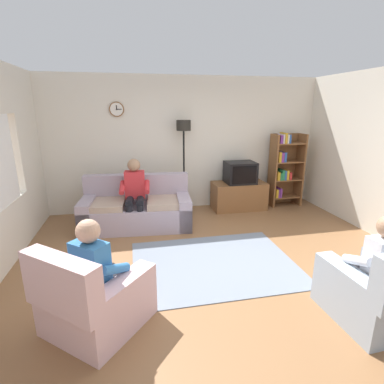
# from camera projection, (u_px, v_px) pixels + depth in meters

# --- Properties ---
(ground_plane) EXTENTS (12.00, 12.00, 0.00)m
(ground_plane) POSITION_uv_depth(u_px,v_px,m) (223.00, 266.00, 4.03)
(ground_plane) COLOR #8C603D
(back_wall_assembly) EXTENTS (6.20, 0.17, 2.70)m
(back_wall_assembly) POSITION_uv_depth(u_px,v_px,m) (186.00, 144.00, 6.16)
(back_wall_assembly) COLOR silver
(back_wall_assembly) RESTS_ON ground_plane
(couch) EXTENTS (1.97, 1.03, 0.90)m
(couch) POSITION_uv_depth(u_px,v_px,m) (137.00, 210.00, 5.32)
(couch) COLOR #A899A8
(couch) RESTS_ON ground_plane
(tv_stand) EXTENTS (1.10, 0.56, 0.57)m
(tv_stand) POSITION_uv_depth(u_px,v_px,m) (239.00, 196.00, 6.27)
(tv_stand) COLOR brown
(tv_stand) RESTS_ON ground_plane
(tv) EXTENTS (0.60, 0.49, 0.44)m
(tv) POSITION_uv_depth(u_px,v_px,m) (240.00, 172.00, 6.11)
(tv) COLOR black
(tv) RESTS_ON tv_stand
(bookshelf) EXTENTS (0.68, 0.36, 1.58)m
(bookshelf) POSITION_uv_depth(u_px,v_px,m) (284.00, 168.00, 6.39)
(bookshelf) COLOR brown
(bookshelf) RESTS_ON ground_plane
(floor_lamp) EXTENTS (0.28, 0.28, 1.85)m
(floor_lamp) POSITION_uv_depth(u_px,v_px,m) (184.00, 141.00, 5.82)
(floor_lamp) COLOR black
(floor_lamp) RESTS_ON ground_plane
(armchair_near_window) EXTENTS (1.18, 1.19, 0.90)m
(armchair_near_window) POSITION_uv_depth(u_px,v_px,m) (95.00, 300.00, 2.86)
(armchair_near_window) COLOR beige
(armchair_near_window) RESTS_ON ground_plane
(armchair_near_bookshelf) EXTENTS (0.83, 0.91, 0.90)m
(armchair_near_bookshelf) POSITION_uv_depth(u_px,v_px,m) (377.00, 294.00, 2.95)
(armchair_near_bookshelf) COLOR #9EADBC
(armchair_near_bookshelf) RESTS_ON ground_plane
(area_rug) EXTENTS (2.20, 1.70, 0.01)m
(area_rug) POSITION_uv_depth(u_px,v_px,m) (214.00, 263.00, 4.10)
(area_rug) COLOR slate
(area_rug) RESTS_ON ground_plane
(person_on_couch) EXTENTS (0.54, 0.56, 1.24)m
(person_on_couch) POSITION_uv_depth(u_px,v_px,m) (135.00, 191.00, 5.11)
(person_on_couch) COLOR red
(person_on_couch) RESTS_ON ground_plane
(person_in_left_armchair) EXTENTS (0.63, 0.64, 1.12)m
(person_in_left_armchair) POSITION_uv_depth(u_px,v_px,m) (99.00, 267.00, 2.84)
(person_in_left_armchair) COLOR #3372B2
(person_in_left_armchair) RESTS_ON ground_plane
(person_in_right_armchair) EXTENTS (0.52, 0.55, 1.12)m
(person_in_right_armchair) POSITION_uv_depth(u_px,v_px,m) (375.00, 261.00, 2.95)
(person_in_right_armchair) COLOR silver
(person_in_right_armchair) RESTS_ON ground_plane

